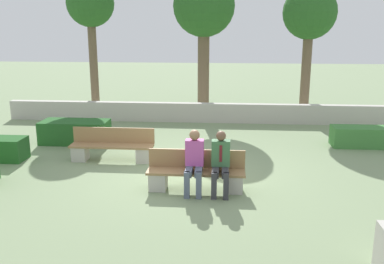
# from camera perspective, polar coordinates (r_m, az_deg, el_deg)

# --- Properties ---
(ground_plane) EXTENTS (60.00, 60.00, 0.00)m
(ground_plane) POSITION_cam_1_polar(r_m,az_deg,el_deg) (10.05, -0.72, -5.67)
(ground_plane) COLOR gray
(perimeter_wall) EXTENTS (14.07, 0.30, 0.69)m
(perimeter_wall) POSITION_cam_1_polar(r_m,az_deg,el_deg) (15.33, 1.23, 2.60)
(perimeter_wall) COLOR #B7B2A8
(perimeter_wall) RESTS_ON ground_plane
(bench_front) EXTENTS (2.06, 0.48, 0.83)m
(bench_front) POSITION_cam_1_polar(r_m,az_deg,el_deg) (9.07, 0.54, -5.74)
(bench_front) COLOR #937047
(bench_front) RESTS_ON ground_plane
(bench_left_side) EXTENTS (2.13, 0.48, 0.83)m
(bench_left_side) POSITION_cam_1_polar(r_m,az_deg,el_deg) (11.16, -10.58, -2.14)
(bench_left_side) COLOR #937047
(bench_left_side) RESTS_ON ground_plane
(person_seated_man) EXTENTS (0.38, 0.63, 1.30)m
(person_seated_man) POSITION_cam_1_polar(r_m,az_deg,el_deg) (8.79, 3.84, -3.77)
(person_seated_man) COLOR #333338
(person_seated_man) RESTS_ON ground_plane
(person_seated_woman) EXTENTS (0.38, 0.63, 1.31)m
(person_seated_woman) POSITION_cam_1_polar(r_m,az_deg,el_deg) (8.81, 0.29, -3.62)
(person_seated_woman) COLOR #515B70
(person_seated_woman) RESTS_ON ground_plane
(hedge_block_near_left) EXTENTS (2.03, 0.68, 0.57)m
(hedge_block_near_left) POSITION_cam_1_polar(r_m,az_deg,el_deg) (13.22, 22.40, -0.61)
(hedge_block_near_left) COLOR #3D7A38
(hedge_block_near_left) RESTS_ON ground_plane
(hedge_block_mid_left) EXTENTS (1.96, 0.90, 0.66)m
(hedge_block_mid_left) POSITION_cam_1_polar(r_m,az_deg,el_deg) (13.08, -15.32, 0.02)
(hedge_block_mid_left) COLOR #235623
(hedge_block_mid_left) RESTS_ON ground_plane
(tree_leftmost) EXTENTS (1.75, 1.75, 5.05)m
(tree_leftmost) POSITION_cam_1_polar(r_m,az_deg,el_deg) (16.73, -13.39, 15.91)
(tree_leftmost) COLOR brown
(tree_leftmost) RESTS_ON ground_plane
(tree_center_left) EXTENTS (2.30, 2.30, 5.23)m
(tree_center_left) POSITION_cam_1_polar(r_m,az_deg,el_deg) (16.45, 1.59, 16.07)
(tree_center_left) COLOR brown
(tree_center_left) RESTS_ON ground_plane
(tree_center_right) EXTENTS (1.93, 1.93, 4.79)m
(tree_center_right) POSITION_cam_1_polar(r_m,az_deg,el_deg) (16.39, 15.40, 14.73)
(tree_center_right) COLOR brown
(tree_center_right) RESTS_ON ground_plane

